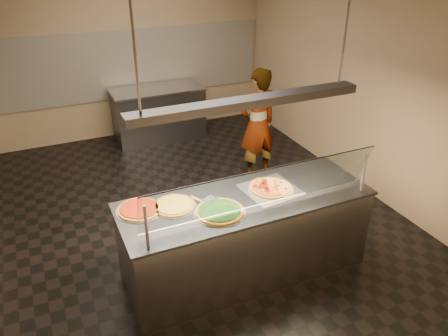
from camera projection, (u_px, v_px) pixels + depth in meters
name	position (u px, v px, depth m)	size (l,w,h in m)	color
ground	(193.00, 210.00, 5.95)	(5.00, 6.00, 0.02)	black
wall_back	(129.00, 52.00, 7.68)	(5.00, 0.02, 3.00)	#968461
wall_front	(349.00, 247.00, 2.82)	(5.00, 0.02, 3.00)	#968461
wall_right	(355.00, 80.00, 6.16)	(0.02, 6.00, 3.00)	#968461
tile_band	(131.00, 64.00, 7.75)	(4.90, 0.02, 1.20)	silver
serving_counter	(245.00, 235.00, 4.66)	(2.61, 0.94, 0.93)	#B7B7BC
sneeze_guard	(264.00, 188.00, 4.03)	(2.37, 0.18, 0.54)	#B7B7BC
perforated_tray	(271.00, 189.00, 4.58)	(0.59, 0.59, 0.01)	silver
half_pizza_pepperoni	(262.00, 189.00, 4.53)	(0.26, 0.47, 0.05)	#976324
half_pizza_sausage	(280.00, 186.00, 4.61)	(0.26, 0.47, 0.04)	#976324
pizza_spinach	(219.00, 211.00, 4.19)	(0.51, 0.51, 0.03)	silver
pizza_cheese	(174.00, 205.00, 4.29)	(0.44, 0.44, 0.03)	silver
pizza_tomato	(139.00, 209.00, 4.23)	(0.45, 0.45, 0.03)	silver
pizza_spatula	(202.00, 199.00, 4.37)	(0.25, 0.21, 0.02)	#B7B7BC
prep_table	(159.00, 113.00, 7.90)	(1.61, 0.74, 0.93)	#424248
worker	(258.00, 125.00, 6.42)	(0.62, 0.40, 1.69)	#35343E
heat_lamp_housing	(249.00, 102.00, 3.97)	(2.30, 0.18, 0.08)	#424248
lamp_rod_left	(135.00, 52.00, 3.35)	(0.02, 0.02, 1.01)	#B7B7BC
lamp_rod_right	(345.00, 32.00, 4.08)	(0.02, 0.02, 1.01)	#B7B7BC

